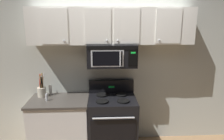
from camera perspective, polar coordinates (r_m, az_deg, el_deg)
back_wall at (r=3.53m, az=-0.25°, el=1.16°), size 5.20×0.10×2.70m
stove_range at (r=3.50m, az=0.06°, el=-14.43°), size 0.76×0.69×1.12m
over_range_microwave at (r=3.25m, az=-0.05°, el=4.08°), size 0.76×0.43×0.35m
upper_cabinets at (r=3.23m, az=-0.08°, el=12.06°), size 2.50×0.36×0.55m
counter_segment at (r=3.57m, az=-13.98°, el=-14.54°), size 0.93×0.65×0.90m
utensil_crock_cream at (r=3.55m, az=-18.81°, el=-5.32°), size 0.13×0.13×0.40m
salt_shaker at (r=3.37m, az=-17.57°, el=-7.18°), size 0.04×0.04×0.11m
pepper_mill at (r=3.59m, az=-16.56°, el=-5.35°), size 0.05×0.05×0.16m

